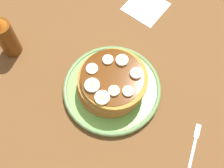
% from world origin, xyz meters
% --- Properties ---
extents(ground_plane, '(1.40, 1.40, 0.03)m').
position_xyz_m(ground_plane, '(0.00, 0.00, -0.01)').
color(ground_plane, brown).
extents(plate, '(0.25, 0.25, 0.02)m').
position_xyz_m(plate, '(0.00, 0.00, 0.01)').
color(plate, '#72B74C').
rests_on(plate, ground_plane).
extents(pancake_stack, '(0.18, 0.17, 0.07)m').
position_xyz_m(pancake_stack, '(-0.00, -0.00, 0.05)').
color(pancake_stack, '#B27938').
rests_on(pancake_stack, plate).
extents(banana_slice_0, '(0.04, 0.04, 0.01)m').
position_xyz_m(banana_slice_0, '(0.00, 0.06, 0.09)').
color(banana_slice_0, '#F8EFBE').
rests_on(banana_slice_0, pancake_stack).
extents(banana_slice_1, '(0.03, 0.03, 0.01)m').
position_xyz_m(banana_slice_1, '(-0.01, -0.05, 0.09)').
color(banana_slice_1, '#F5E8BF').
rests_on(banana_slice_1, pancake_stack).
extents(banana_slice_2, '(0.03, 0.03, 0.01)m').
position_xyz_m(banana_slice_2, '(-0.05, 0.02, 0.09)').
color(banana_slice_2, '#F8F0B5').
rests_on(banana_slice_2, pancake_stack).
extents(banana_slice_3, '(0.03, 0.03, 0.01)m').
position_xyz_m(banana_slice_3, '(-0.05, -0.03, 0.09)').
color(banana_slice_3, '#FDE1BF').
rests_on(banana_slice_3, pancake_stack).
extents(banana_slice_4, '(0.04, 0.04, 0.01)m').
position_xyz_m(banana_slice_4, '(0.03, 0.04, 0.09)').
color(banana_slice_4, '#ECEDC5').
rests_on(banana_slice_4, pancake_stack).
extents(banana_slice_5, '(0.03, 0.03, 0.01)m').
position_xyz_m(banana_slice_5, '(0.05, -0.00, 0.09)').
color(banana_slice_5, beige).
rests_on(banana_slice_5, pancake_stack).
extents(banana_slice_6, '(0.03, 0.03, 0.01)m').
position_xyz_m(banana_slice_6, '(0.03, -0.04, 0.09)').
color(banana_slice_6, '#F3F0C1').
rests_on(banana_slice_6, pancake_stack).
extents(banana_slice_7, '(0.03, 0.03, 0.01)m').
position_xyz_m(banana_slice_7, '(-0.02, 0.03, 0.09)').
color(banana_slice_7, '#FAEDB9').
rests_on(banana_slice_7, pancake_stack).
extents(napkin, '(0.14, 0.14, 0.00)m').
position_xyz_m(napkin, '(0.01, -0.29, 0.00)').
color(napkin, white).
rests_on(napkin, ground_plane).
extents(fork, '(0.02, 0.13, 0.01)m').
position_xyz_m(fork, '(-0.24, 0.06, 0.00)').
color(fork, silver).
rests_on(fork, ground_plane).
extents(syrup_bottle, '(0.05, 0.05, 0.14)m').
position_xyz_m(syrup_bottle, '(0.30, -0.01, 0.06)').
color(syrup_bottle, brown).
rests_on(syrup_bottle, ground_plane).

